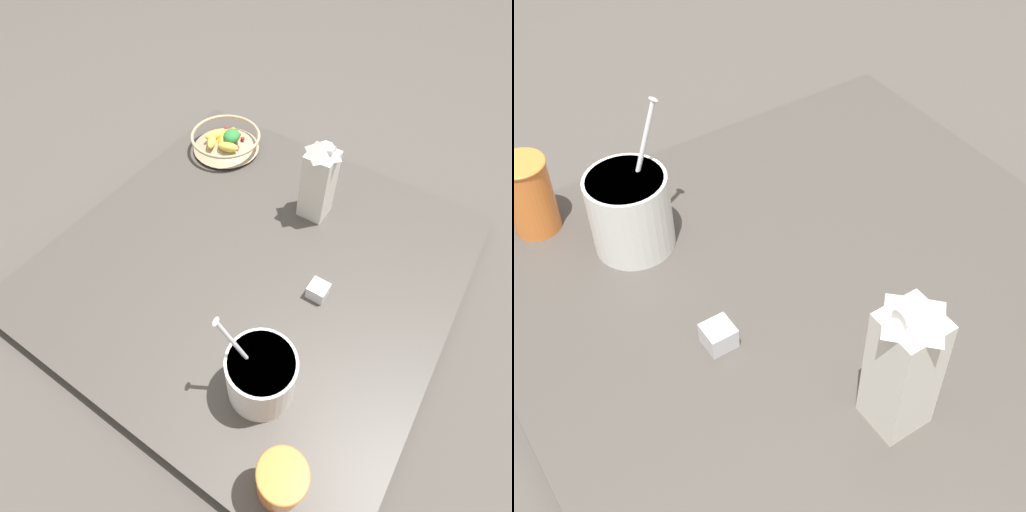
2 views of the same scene
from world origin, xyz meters
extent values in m
plane|color=#4C4742|center=(0.00, 0.00, 0.00)|extent=(6.00, 6.00, 0.00)
cube|color=#47423D|center=(0.00, 0.00, 0.02)|extent=(0.96, 0.96, 0.05)
cylinder|color=tan|center=(0.32, 0.32, 0.05)|extent=(0.11, 0.11, 0.01)
cone|color=tan|center=(0.32, 0.32, 0.08)|extent=(0.21, 0.21, 0.04)
torus|color=tan|center=(0.32, 0.32, 0.10)|extent=(0.22, 0.22, 0.01)
ellipsoid|color=#EFD64C|center=(0.32, 0.32, 0.10)|extent=(0.08, 0.05, 0.03)
ellipsoid|color=#EFD64C|center=(0.28, 0.34, 0.09)|extent=(0.07, 0.05, 0.02)
ellipsoid|color=#EFD64C|center=(0.28, 0.28, 0.10)|extent=(0.05, 0.07, 0.03)
ellipsoid|color=#EFD64C|center=(0.31, 0.35, 0.10)|extent=(0.08, 0.07, 0.03)
cylinder|color=orange|center=(0.36, 0.31, 0.09)|extent=(0.03, 0.04, 0.02)
cylinder|color=orange|center=(0.29, 0.32, 0.09)|extent=(0.05, 0.04, 0.01)
sphere|color=red|center=(0.32, 0.29, 0.09)|extent=(0.02, 0.02, 0.02)
sphere|color=red|center=(0.36, 0.34, 0.09)|extent=(0.02, 0.02, 0.02)
sphere|color=red|center=(0.30, 0.26, 0.09)|extent=(0.01, 0.01, 0.01)
sphere|color=red|center=(0.28, 0.34, 0.09)|extent=(0.02, 0.02, 0.02)
sphere|color=red|center=(0.35, 0.27, 0.09)|extent=(0.01, 0.01, 0.01)
sphere|color=red|center=(0.33, 0.31, 0.09)|extent=(0.02, 0.02, 0.02)
ellipsoid|color=#2D7F38|center=(0.32, 0.29, 0.11)|extent=(0.08, 0.07, 0.03)
cube|color=silver|center=(0.23, -0.05, 0.15)|extent=(0.07, 0.07, 0.20)
pyramid|color=silver|center=(0.23, -0.05, 0.27)|extent=(0.07, 0.07, 0.04)
cylinder|color=white|center=(0.23, -0.07, 0.27)|extent=(0.03, 0.01, 0.03)
cylinder|color=white|center=(-0.27, -0.19, 0.12)|extent=(0.14, 0.14, 0.14)
cylinder|color=white|center=(-0.27, -0.19, 0.17)|extent=(0.12, 0.12, 0.03)
cylinder|color=silver|center=(-0.28, -0.16, 0.21)|extent=(0.03, 0.08, 0.17)
ellipsoid|color=silver|center=(-0.29, -0.12, 0.29)|extent=(0.02, 0.02, 0.01)
cylinder|color=orange|center=(-0.40, -0.32, 0.12)|extent=(0.08, 0.08, 0.14)
torus|color=orange|center=(-0.40, -0.32, 0.18)|extent=(0.08, 0.08, 0.01)
cube|color=silver|center=(-0.01, -0.19, 0.07)|extent=(0.04, 0.04, 0.04)
cube|color=brown|center=(-0.01, -0.19, 0.06)|extent=(0.04, 0.04, 0.02)
camera|label=1|loc=(-0.51, -0.34, 0.87)|focal=28.00mm
camera|label=2|loc=(0.58, -0.48, 0.89)|focal=50.00mm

